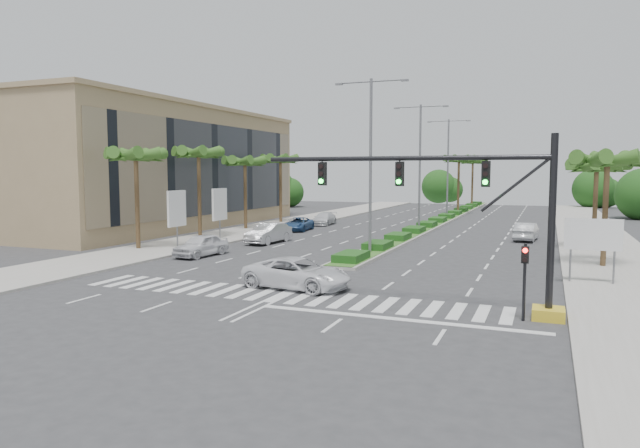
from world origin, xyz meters
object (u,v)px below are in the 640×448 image
(car_parked_c, at_px, (298,224))
(car_parked_d, at_px, (324,219))
(car_crossing, at_px, (297,273))
(car_right, at_px, (526,232))
(car_parked_a, at_px, (201,245))
(car_parked_b, at_px, (268,233))

(car_parked_c, xyz_separation_m, car_parked_d, (0.10, 6.63, 0.02))
(car_parked_d, height_order, car_crossing, car_crossing)
(car_right, bearing_deg, car_crossing, 73.75)
(car_crossing, bearing_deg, car_parked_c, 30.81)
(car_parked_a, bearing_deg, car_parked_d, 97.47)
(car_parked_a, relative_size, car_right, 0.97)
(car_crossing, height_order, car_right, car_crossing)
(car_parked_d, bearing_deg, car_crossing, -74.06)
(car_parked_a, distance_m, car_right, 26.94)
(car_parked_b, distance_m, car_crossing, 18.18)
(car_parked_b, height_order, car_crossing, car_parked_b)
(car_crossing, relative_size, car_right, 1.19)
(car_parked_a, distance_m, car_parked_b, 8.21)
(car_crossing, bearing_deg, car_parked_a, 61.72)
(car_parked_d, xyz_separation_m, car_right, (20.92, -6.82, 0.09))
(car_parked_a, distance_m, car_parked_d, 24.61)
(car_parked_c, relative_size, car_parked_d, 1.02)
(car_parked_c, relative_size, car_right, 1.02)
(car_parked_b, relative_size, car_parked_d, 1.07)
(car_parked_b, height_order, car_parked_c, car_parked_b)
(car_parked_b, bearing_deg, car_parked_d, 100.07)
(car_parked_d, bearing_deg, car_right, -21.33)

